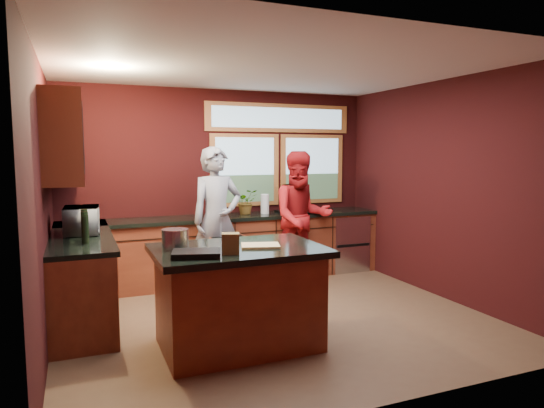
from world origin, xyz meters
TOP-DOWN VIEW (x-y plane):
  - floor at (0.00, 0.00)m, footprint 4.50×4.50m
  - room_shell at (-0.60, 0.32)m, footprint 4.52×4.02m
  - back_counter at (0.20, 1.70)m, footprint 4.50×0.64m
  - left_counter at (-1.95, 0.85)m, footprint 0.64×2.30m
  - island at (-0.60, -0.58)m, footprint 1.55×1.05m
  - person_grey at (-0.29, 1.25)m, footprint 0.75×0.56m
  - person_red at (0.92, 1.25)m, footprint 0.98×0.81m
  - microwave at (-1.92, 0.85)m, footprint 0.38×0.55m
  - potted_plant at (0.28, 1.75)m, footprint 0.32×0.28m
  - paper_towel at (0.55, 1.70)m, footprint 0.12×0.12m
  - cutting_board at (-0.40, -0.63)m, footprint 0.41×0.34m
  - stock_pot at (-1.15, -0.43)m, footprint 0.24×0.24m
  - paper_bag at (-0.75, -0.83)m, footprint 0.18×0.16m
  - black_tray at (-1.05, -0.83)m, footprint 0.46×0.38m

SIDE VIEW (x-z plane):
  - floor at x=0.00m, z-range 0.00..0.00m
  - back_counter at x=0.20m, z-range 0.00..0.93m
  - left_counter at x=-1.95m, z-range 0.00..0.93m
  - island at x=-0.60m, z-range 0.01..0.95m
  - person_red at x=0.92m, z-range 0.00..1.83m
  - person_grey at x=-0.29m, z-range 0.00..1.89m
  - cutting_board at x=-0.40m, z-range 0.94..0.96m
  - black_tray at x=-1.05m, z-range 0.94..0.99m
  - stock_pot at x=-1.15m, z-range 0.94..1.12m
  - paper_bag at x=-0.75m, z-range 0.94..1.12m
  - paper_towel at x=0.55m, z-range 0.93..1.21m
  - microwave at x=-1.92m, z-range 0.93..1.23m
  - potted_plant at x=0.28m, z-range 0.93..1.28m
  - room_shell at x=-0.60m, z-range 0.44..3.15m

